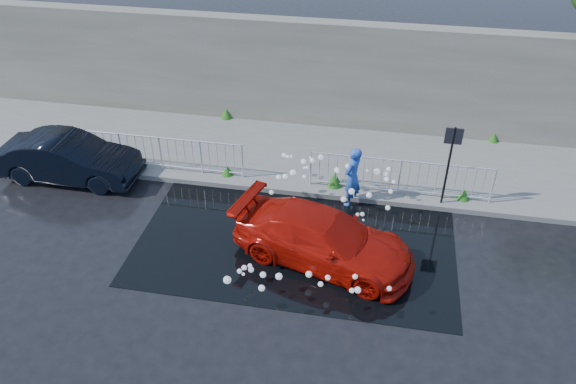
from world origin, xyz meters
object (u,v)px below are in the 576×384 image
(person, at_px, (352,177))
(red_car, at_px, (324,239))
(sign_post, at_px, (450,154))
(dark_car, at_px, (69,158))

(person, bearing_deg, red_car, 14.85)
(sign_post, bearing_deg, red_car, -137.00)
(sign_post, distance_m, person, 2.63)
(sign_post, xyz_separation_m, person, (-2.48, -0.29, -0.84))
(dark_car, bearing_deg, sign_post, -87.04)
(dark_car, bearing_deg, person, -88.25)
(sign_post, distance_m, red_car, 4.15)
(sign_post, height_order, red_car, sign_post)
(sign_post, relative_size, person, 1.41)
(sign_post, height_order, dark_car, sign_post)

